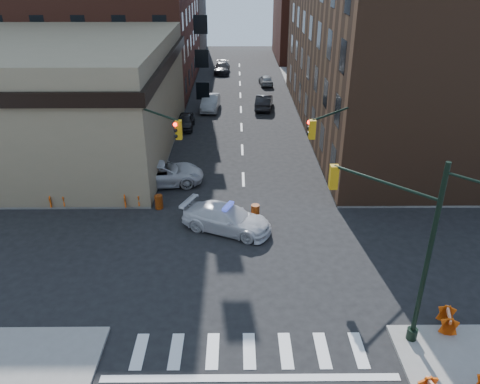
{
  "coord_description": "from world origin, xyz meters",
  "views": [
    {
      "loc": [
        -0.5,
        -21.08,
        14.33
      ],
      "look_at": [
        -0.29,
        3.47,
        2.2
      ],
      "focal_mm": 35.0,
      "sensor_mm": 36.0,
      "label": 1
    }
  ],
  "objects_px": {
    "parked_car_enear": "(264,102)",
    "pedestrian_b": "(69,185)",
    "pickup": "(162,173)",
    "barrel_bank": "(159,202)",
    "pedestrian_a": "(122,177)",
    "barricade_nw_a": "(132,200)",
    "parked_car_wfar": "(210,103)",
    "parked_car_wnear": "(185,121)",
    "barrel_road": "(255,212)",
    "barricade_se_a": "(447,321)",
    "police_car": "(227,218)"
  },
  "relations": [
    {
      "from": "barricade_se_a",
      "to": "barricade_nw_a",
      "type": "height_order",
      "value": "barricade_nw_a"
    },
    {
      "from": "parked_car_wnear",
      "to": "pedestrian_a",
      "type": "relative_size",
      "value": 2.01
    },
    {
      "from": "pedestrian_a",
      "to": "parked_car_enear",
      "type": "bearing_deg",
      "value": 104.57
    },
    {
      "from": "barricade_se_a",
      "to": "pedestrian_a",
      "type": "bearing_deg",
      "value": 65.77
    },
    {
      "from": "parked_car_wnear",
      "to": "pedestrian_a",
      "type": "distance_m",
      "value": 14.12
    },
    {
      "from": "pedestrian_b",
      "to": "barricade_nw_a",
      "type": "relative_size",
      "value": 1.65
    },
    {
      "from": "barricade_nw_a",
      "to": "parked_car_enear",
      "type": "bearing_deg",
      "value": 55.22
    },
    {
      "from": "parked_car_wfar",
      "to": "parked_car_enear",
      "type": "distance_m",
      "value": 5.77
    },
    {
      "from": "barricade_se_a",
      "to": "barrel_bank",
      "type": "bearing_deg",
      "value": 66.05
    },
    {
      "from": "pickup",
      "to": "parked_car_wfar",
      "type": "bearing_deg",
      "value": -16.18
    },
    {
      "from": "police_car",
      "to": "pickup",
      "type": "height_order",
      "value": "pickup"
    },
    {
      "from": "parked_car_wnear",
      "to": "barricade_nw_a",
      "type": "bearing_deg",
      "value": -96.39
    },
    {
      "from": "parked_car_wnear",
      "to": "pedestrian_b",
      "type": "relative_size",
      "value": 2.14
    },
    {
      "from": "pickup",
      "to": "barricade_se_a",
      "type": "relative_size",
      "value": 5.32
    },
    {
      "from": "pedestrian_b",
      "to": "barricade_se_a",
      "type": "distance_m",
      "value": 23.7
    },
    {
      "from": "parked_car_enear",
      "to": "barricade_se_a",
      "type": "height_order",
      "value": "parked_car_enear"
    },
    {
      "from": "police_car",
      "to": "parked_car_enear",
      "type": "relative_size",
      "value": 1.15
    },
    {
      "from": "parked_car_wnear",
      "to": "barricade_se_a",
      "type": "distance_m",
      "value": 30.79
    },
    {
      "from": "pickup",
      "to": "barrel_bank",
      "type": "xyz_separation_m",
      "value": [
        0.3,
        -3.69,
        -0.36
      ]
    },
    {
      "from": "pickup",
      "to": "barrel_road",
      "type": "bearing_deg",
      "value": -136.53
    },
    {
      "from": "barricade_se_a",
      "to": "barricade_nw_a",
      "type": "relative_size",
      "value": 0.98
    },
    {
      "from": "police_car",
      "to": "parked_car_wnear",
      "type": "height_order",
      "value": "police_car"
    },
    {
      "from": "parked_car_enear",
      "to": "pedestrian_a",
      "type": "distance_m",
      "value": 23.03
    },
    {
      "from": "parked_car_enear",
      "to": "barrel_bank",
      "type": "relative_size",
      "value": 5.1
    },
    {
      "from": "parked_car_wnear",
      "to": "pedestrian_a",
      "type": "bearing_deg",
      "value": -101.68
    },
    {
      "from": "parked_car_wfar",
      "to": "barrel_road",
      "type": "xyz_separation_m",
      "value": [
        3.91,
        -23.68,
        -0.34
      ]
    },
    {
      "from": "pedestrian_b",
      "to": "barricade_se_a",
      "type": "xyz_separation_m",
      "value": [
        20.07,
        -12.59,
        -0.52
      ]
    },
    {
      "from": "parked_car_wnear",
      "to": "pedestrian_a",
      "type": "height_order",
      "value": "pedestrian_a"
    },
    {
      "from": "parked_car_wfar",
      "to": "barrel_road",
      "type": "height_order",
      "value": "parked_car_wfar"
    },
    {
      "from": "pedestrian_b",
      "to": "barrel_bank",
      "type": "bearing_deg",
      "value": -2.85
    },
    {
      "from": "parked_car_wfar",
      "to": "parked_car_enear",
      "type": "height_order",
      "value": "parked_car_wfar"
    },
    {
      "from": "pickup",
      "to": "barrel_bank",
      "type": "distance_m",
      "value": 3.72
    },
    {
      "from": "pedestrian_a",
      "to": "barricade_nw_a",
      "type": "distance_m",
      "value": 2.58
    },
    {
      "from": "parked_car_wfar",
      "to": "pickup",
      "type": "bearing_deg",
      "value": -94.24
    },
    {
      "from": "parked_car_wnear",
      "to": "parked_car_enear",
      "type": "height_order",
      "value": "parked_car_enear"
    },
    {
      "from": "pickup",
      "to": "parked_car_enear",
      "type": "xyz_separation_m",
      "value": [
        8.3,
        19.04,
        -0.05
      ]
    },
    {
      "from": "parked_car_enear",
      "to": "pedestrian_b",
      "type": "distance_m",
      "value": 25.64
    },
    {
      "from": "pickup",
      "to": "barricade_nw_a",
      "type": "xyz_separation_m",
      "value": [
        -1.44,
        -3.59,
        -0.24
      ]
    },
    {
      "from": "pedestrian_a",
      "to": "pedestrian_b",
      "type": "bearing_deg",
      "value": -119.17
    },
    {
      "from": "police_car",
      "to": "barrel_road",
      "type": "height_order",
      "value": "police_car"
    },
    {
      "from": "parked_car_enear",
      "to": "barricade_se_a",
      "type": "distance_m",
      "value": 34.55
    },
    {
      "from": "pedestrian_a",
      "to": "barricade_nw_a",
      "type": "xyz_separation_m",
      "value": [
        1.04,
        -2.28,
        -0.57
      ]
    },
    {
      "from": "pickup",
      "to": "parked_car_wfar",
      "type": "xyz_separation_m",
      "value": [
        2.54,
        18.61,
        -0.01
      ]
    },
    {
      "from": "police_car",
      "to": "barricade_se_a",
      "type": "bearing_deg",
      "value": -108.39
    },
    {
      "from": "pickup",
      "to": "parked_car_wnear",
      "type": "bearing_deg",
      "value": -10.38
    },
    {
      "from": "police_car",
      "to": "parked_car_wfar",
      "type": "xyz_separation_m",
      "value": [
        -2.18,
        25.06,
        0.03
      ]
    },
    {
      "from": "police_car",
      "to": "parked_car_wnear",
      "type": "relative_size",
      "value": 1.34
    },
    {
      "from": "police_car",
      "to": "pedestrian_b",
      "type": "bearing_deg",
      "value": 92.19
    },
    {
      "from": "police_car",
      "to": "barricade_se_a",
      "type": "distance_m",
      "value": 12.83
    },
    {
      "from": "police_car",
      "to": "pickup",
      "type": "distance_m",
      "value": 8.0
    }
  ]
}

